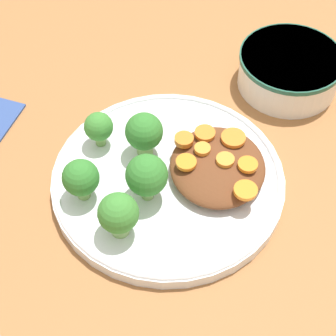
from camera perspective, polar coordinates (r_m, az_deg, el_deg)
The scene contains 17 objects.
ground_plane at distance 0.64m, azimuth 0.00°, elevation -1.68°, with size 4.00×4.00×0.00m, color #9E6638.
plate at distance 0.63m, azimuth 0.00°, elevation -1.13°, with size 0.26×0.26×0.02m.
dip_bowl at distance 0.75m, azimuth 12.23°, elevation 9.85°, with size 0.13×0.13×0.05m.
stew_mound at distance 0.63m, azimuth 5.05°, elevation 0.18°, with size 0.12×0.11×0.02m, color brown.
broccoli_floret_0 at distance 0.63m, azimuth -2.44°, elevation 3.59°, with size 0.04×0.04×0.06m.
broccoli_floret_1 at distance 0.59m, azimuth -2.17°, elevation -0.80°, with size 0.05×0.05×0.06m.
broccoli_floret_2 at distance 0.56m, azimuth -5.06°, elevation -4.70°, with size 0.04×0.04×0.05m.
broccoli_floret_3 at distance 0.60m, azimuth -8.85°, elevation -1.05°, with size 0.04×0.04×0.05m.
broccoli_floret_4 at distance 0.65m, azimuth -7.06°, elevation 4.12°, with size 0.03×0.03×0.05m.
carrot_slice_0 at distance 0.62m, azimuth 3.51°, elevation 1.95°, with size 0.02×0.02×0.01m, color orange.
carrot_slice_1 at distance 0.63m, azimuth 1.64°, elevation 2.90°, with size 0.02×0.02×0.01m, color orange.
carrot_slice_2 at distance 0.61m, azimuth 5.83°, elevation 0.84°, with size 0.02×0.02×0.00m, color orange.
carrot_slice_3 at distance 0.64m, azimuth 6.65°, elevation 3.05°, with size 0.03×0.03×0.00m, color orange.
carrot_slice_4 at distance 0.61m, azimuth 1.86°, elevation 0.55°, with size 0.02×0.02×0.00m, color orange.
carrot_slice_5 at distance 0.59m, azimuth 7.89°, elevation -2.26°, with size 0.03×0.03×0.00m, color orange.
carrot_slice_6 at distance 0.61m, azimuth 8.10°, elevation 0.48°, with size 0.02×0.02×0.00m, color orange.
carrot_slice_7 at distance 0.64m, azimuth 3.77°, elevation 3.56°, with size 0.02×0.02×0.00m, color orange.
Camera 1 is at (0.38, 0.02, 0.52)m, focal length 60.00 mm.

